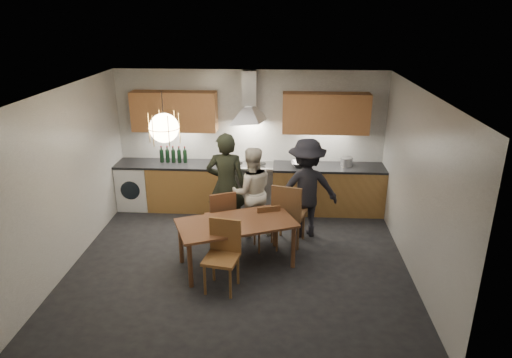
# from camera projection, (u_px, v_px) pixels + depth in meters

# --- Properties ---
(ground) EXTENTS (5.00, 5.00, 0.00)m
(ground) POSITION_uv_depth(u_px,v_px,m) (240.00, 261.00, 6.96)
(ground) COLOR black
(ground) RESTS_ON ground
(room_shell) EXTENTS (5.02, 4.52, 2.61)m
(room_shell) POSITION_uv_depth(u_px,v_px,m) (239.00, 155.00, 6.36)
(room_shell) COLOR silver
(room_shell) RESTS_ON ground
(counter_run) EXTENTS (5.00, 0.62, 0.90)m
(counter_run) POSITION_uv_depth(u_px,v_px,m) (251.00, 187.00, 8.62)
(counter_run) COLOR #B88546
(counter_run) RESTS_ON ground
(range_stove) EXTENTS (0.90, 0.60, 0.92)m
(range_stove) POSITION_uv_depth(u_px,v_px,m) (249.00, 188.00, 8.62)
(range_stove) COLOR silver
(range_stove) RESTS_ON ground
(wall_fixtures) EXTENTS (4.30, 0.54, 1.10)m
(wall_fixtures) POSITION_uv_depth(u_px,v_px,m) (249.00, 112.00, 8.23)
(wall_fixtures) COLOR tan
(wall_fixtures) RESTS_ON ground
(pendant_lamp) EXTENTS (0.43, 0.43, 0.70)m
(pendant_lamp) POSITION_uv_depth(u_px,v_px,m) (164.00, 128.00, 6.18)
(pendant_lamp) COLOR black
(pendant_lamp) RESTS_ON ground
(dining_table) EXTENTS (1.88, 1.43, 0.71)m
(dining_table) POSITION_uv_depth(u_px,v_px,m) (236.00, 227.00, 6.65)
(dining_table) COLOR brown
(dining_table) RESTS_ON ground
(chair_back_left) EXTENTS (0.56, 0.56, 0.94)m
(chair_back_left) POSITION_uv_depth(u_px,v_px,m) (221.00, 215.00, 7.26)
(chair_back_left) COLOR brown
(chair_back_left) RESTS_ON ground
(chair_back_mid) EXTENTS (0.45, 0.45, 0.80)m
(chair_back_mid) POSITION_uv_depth(u_px,v_px,m) (267.00, 224.00, 7.13)
(chair_back_mid) COLOR brown
(chair_back_mid) RESTS_ON ground
(chair_back_right) EXTENTS (0.59, 0.59, 1.06)m
(chair_back_right) POSITION_uv_depth(u_px,v_px,m) (288.00, 211.00, 7.22)
(chair_back_right) COLOR brown
(chair_back_right) RESTS_ON ground
(chair_front) EXTENTS (0.51, 0.51, 0.97)m
(chair_front) POSITION_uv_depth(u_px,v_px,m) (223.00, 250.00, 6.16)
(chair_front) COLOR brown
(chair_front) RESTS_ON ground
(person_left) EXTENTS (0.65, 0.43, 1.78)m
(person_left) POSITION_uv_depth(u_px,v_px,m) (226.00, 185.00, 7.51)
(person_left) COLOR black
(person_left) RESTS_ON ground
(person_mid) EXTENTS (0.87, 0.76, 1.53)m
(person_mid) POSITION_uv_depth(u_px,v_px,m) (251.00, 192.00, 7.57)
(person_mid) COLOR beige
(person_mid) RESTS_ON ground
(person_right) EXTENTS (1.17, 0.78, 1.68)m
(person_right) POSITION_uv_depth(u_px,v_px,m) (306.00, 188.00, 7.52)
(person_right) COLOR black
(person_right) RESTS_ON ground
(mixing_bowl) EXTENTS (0.33, 0.33, 0.08)m
(mixing_bowl) POSITION_uv_depth(u_px,v_px,m) (300.00, 164.00, 8.38)
(mixing_bowl) COLOR silver
(mixing_bowl) RESTS_ON counter_run
(stock_pot) EXTENTS (0.27, 0.27, 0.15)m
(stock_pot) POSITION_uv_depth(u_px,v_px,m) (346.00, 162.00, 8.38)
(stock_pot) COLOR silver
(stock_pot) RESTS_ON counter_run
(wine_bottles) EXTENTS (0.52, 0.07, 0.31)m
(wine_bottles) POSITION_uv_depth(u_px,v_px,m) (173.00, 154.00, 8.54)
(wine_bottles) COLOR black
(wine_bottles) RESTS_ON counter_run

